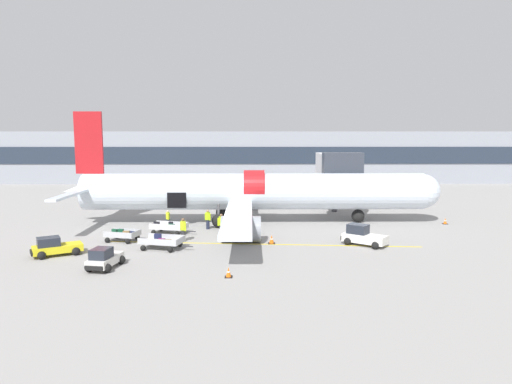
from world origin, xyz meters
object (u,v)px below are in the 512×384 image
object	(u,v)px
baggage_cart_queued	(123,235)
ground_crew_supervisor	(183,229)
baggage_tug_lead	(363,237)
baggage_tug_mid	(104,259)
baggage_cart_loading	(169,228)
baggage_tug_rear	(55,247)
ground_crew_loader_b	(208,219)
ground_crew_driver	(168,218)
ground_crew_loader_a	(221,224)
airplane	(249,193)
baggage_cart_empty	(163,242)

from	to	relation	value
baggage_cart_queued	ground_crew_supervisor	world-z (taller)	ground_crew_supervisor
baggage_tug_lead	baggage_tug_mid	distance (m)	18.34
baggage_cart_loading	baggage_cart_queued	distance (m)	4.16
baggage_tug_rear	ground_crew_loader_b	size ratio (longest dim) A/B	2.02
baggage_tug_rear	ground_crew_supervisor	size ratio (longest dim) A/B	1.90
ground_crew_loader_b	ground_crew_driver	size ratio (longest dim) A/B	1.10
baggage_tug_rear	ground_crew_loader_a	bearing A→B (deg)	28.79
airplane	baggage_tug_rear	distance (m)	17.82
baggage_cart_loading	ground_crew_driver	xyz separation A→B (m)	(-0.56, 2.52, 0.36)
ground_crew_driver	baggage_tug_lead	bearing A→B (deg)	-23.51
baggage_cart_queued	baggage_cart_empty	bearing A→B (deg)	-34.48
baggage_cart_loading	ground_crew_supervisor	world-z (taller)	ground_crew_supervisor
airplane	ground_crew_driver	world-z (taller)	airplane
ground_crew_supervisor	baggage_cart_empty	bearing A→B (deg)	-116.03
baggage_cart_queued	ground_crew_supervisor	xyz separation A→B (m)	(4.66, -0.08, 0.50)
airplane	ground_crew_loader_a	xyz separation A→B (m)	(-2.28, -5.69, -1.89)
baggage_cart_empty	ground_crew_loader_a	distance (m)	5.83
baggage_tug_rear	baggage_cart_empty	distance (m)	7.22
baggage_cart_loading	ground_crew_driver	world-z (taller)	ground_crew_driver
baggage_cart_loading	baggage_tug_rear	bearing A→B (deg)	-133.01
ground_crew_loader_a	baggage_cart_loading	bearing A→B (deg)	167.42
baggage_tug_mid	baggage_cart_empty	world-z (taller)	baggage_tug_mid
airplane	baggage_tug_lead	distance (m)	12.60
airplane	baggage_cart_empty	xyz separation A→B (m)	(-6.24, -9.94, -2.37)
baggage_tug_rear	ground_crew_driver	bearing A→B (deg)	57.91
baggage_cart_queued	ground_crew_driver	bearing A→B (deg)	64.94
airplane	baggage_tug_mid	distance (m)	17.43
baggage_tug_lead	ground_crew_driver	bearing A→B (deg)	156.49
baggage_tug_lead	airplane	bearing A→B (deg)	133.26
baggage_tug_mid	ground_crew_driver	size ratio (longest dim) A/B	1.95
baggage_tug_lead	ground_crew_driver	size ratio (longest dim) A/B	2.15
baggage_tug_lead	baggage_cart_queued	size ratio (longest dim) A/B	0.97
airplane	baggage_tug_lead	xyz separation A→B (m)	(8.50, -9.03, -2.18)
ground_crew_loader_a	baggage_tug_mid	bearing A→B (deg)	-126.01
baggage_tug_mid	ground_crew_loader_b	world-z (taller)	ground_crew_loader_b
baggage_cart_empty	ground_crew_driver	size ratio (longest dim) A/B	2.56
baggage_tug_lead	baggage_tug_rear	xyz separation A→B (m)	(-21.74, -2.68, -0.09)
ground_crew_loader_b	ground_crew_supervisor	size ratio (longest dim) A/B	0.94
airplane	ground_crew_supervisor	bearing A→B (deg)	-123.86
baggage_cart_empty	ground_crew_loader_a	xyz separation A→B (m)	(3.96, 4.25, 0.49)
baggage_cart_loading	ground_crew_loader_a	distance (m)	4.56
airplane	ground_crew_driver	bearing A→B (deg)	-163.30
ground_crew_loader_b	ground_crew_driver	world-z (taller)	ground_crew_loader_b
baggage_tug_rear	ground_crew_loader_a	size ratio (longest dim) A/B	1.90
baggage_cart_empty	ground_crew_loader_a	world-z (taller)	ground_crew_loader_a
airplane	baggage_cart_empty	bearing A→B (deg)	-122.13
baggage_tug_lead	baggage_cart_loading	bearing A→B (deg)	164.09
baggage_tug_mid	baggage_cart_queued	size ratio (longest dim) A/B	0.88
ground_crew_loader_a	baggage_tug_rear	bearing A→B (deg)	-151.21
baggage_cart_empty	ground_crew_driver	distance (m)	7.83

